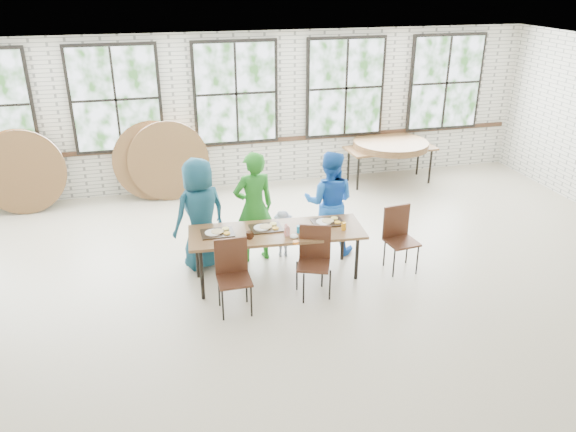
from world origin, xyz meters
The scene contains 13 objects.
room centered at (0.00, 4.44, 1.83)m, with size 12.00×12.00×12.00m.
dining_table centered at (-0.10, 0.63, 0.69)m, with size 2.46×0.99×0.74m.
chair_near_left centered at (-0.82, 0.03, 0.56)m, with size 0.42×0.41×0.95m.
chair_near_right centered at (0.30, 0.16, 0.56)m, with size 0.54×0.53×0.95m.
chair_spare centered at (1.68, 0.51, 0.56)m, with size 0.47×0.46×0.95m.
adult_teal centered at (-1.08, 1.28, 0.82)m, with size 0.81×0.52×1.65m, color #1B5168.
adult_green centered at (-0.29, 1.28, 0.84)m, with size 0.62×0.40×1.69m, color #20741F.
toddler centered at (0.14, 1.28, 0.37)m, with size 0.48×0.27×0.74m, color #162746.
adult_blue centered at (0.87, 1.28, 0.80)m, with size 0.78×0.61×1.61m, color blue.
storage_table centered at (3.02, 3.90, 0.69)m, with size 1.84×0.85×0.74m.
tabletop_clutter centered at (-0.02, 0.59, 0.77)m, with size 2.01×0.61×0.11m.
round_tops_stacked centered at (3.02, 3.90, 0.80)m, with size 1.50×1.50×0.13m.
round_tops_leaning centered at (-2.73, 4.13, 0.73)m, with size 4.11×0.43×1.49m.
Camera 1 is at (-1.66, -6.16, 4.04)m, focal length 35.00 mm.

